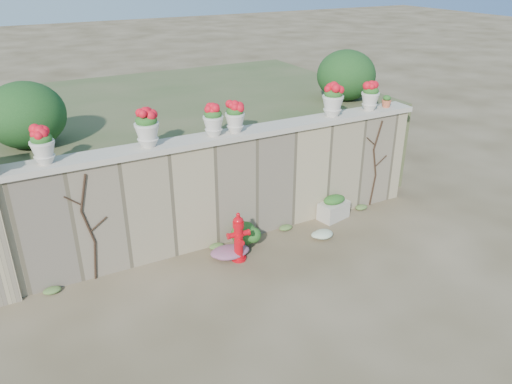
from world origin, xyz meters
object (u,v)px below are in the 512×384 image
fire_hydrant (239,237)px  urn_pot_0 (42,146)px  planter_box (334,208)px  terracotta_pot (386,102)px

fire_hydrant → urn_pot_0: 3.50m
planter_box → fire_hydrant: bearing=178.8°
urn_pot_0 → terracotta_pot: (6.66, -0.00, -0.17)m
urn_pot_0 → fire_hydrant: bearing=-16.5°
urn_pot_0 → terracotta_pot: size_ratio=2.38×
fire_hydrant → planter_box: (2.42, 0.49, -0.23)m
planter_box → urn_pot_0: (-5.24, 0.34, 2.14)m
planter_box → urn_pot_0: bearing=163.6°
fire_hydrant → terracotta_pot: terracotta_pot is taller
planter_box → terracotta_pot: (1.43, 0.34, 1.97)m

